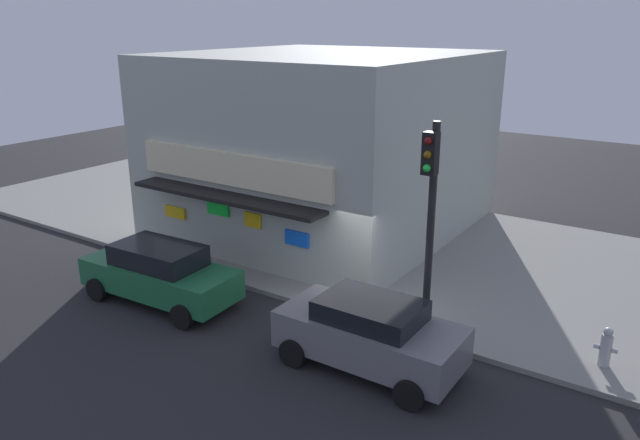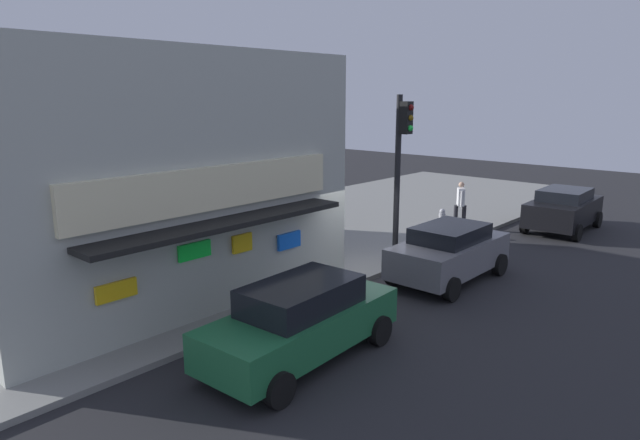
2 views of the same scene
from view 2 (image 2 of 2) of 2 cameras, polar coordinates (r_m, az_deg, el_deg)
The scene contains 10 objects.
ground_plane at distance 16.14m, azimuth 5.79°, elevation -6.01°, with size 58.88×58.88×0.00m, color #232326.
sidewalk at distance 19.54m, azimuth -6.75°, elevation -2.48°, with size 39.25×10.53×0.14m, color gray.
corner_building at distance 16.81m, azimuth -21.17°, elevation 5.09°, with size 9.33×10.71×6.10m.
traffic_light at distance 16.96m, azimuth 8.32°, elevation 6.54°, with size 0.32×0.58×5.05m.
fire_hydrant at distance 21.11m, azimuth 12.43°, elevation -0.11°, with size 0.48×0.24×0.91m.
pedestrian at distance 22.23m, azimuth 14.27°, elevation 1.84°, with size 0.55×0.48×1.76m.
potted_plant_by_doorway at distance 14.47m, azimuth -8.51°, elevation -5.51°, with size 0.67×0.67×0.95m.
parked_car_green at distance 11.12m, azimuth -1.93°, elevation -10.26°, with size 4.51×2.10×1.63m.
parked_car_black at distance 23.45m, azimuth 23.77°, elevation 1.06°, with size 4.06×2.22×1.63m.
parked_car_grey at distance 16.12m, azimuth 13.15°, elevation -3.20°, with size 4.05×2.02×1.60m.
Camera 2 is at (-12.39, -8.96, 5.20)m, focal length 31.09 mm.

